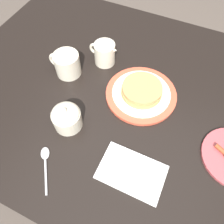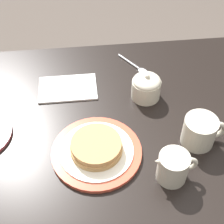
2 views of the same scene
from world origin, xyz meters
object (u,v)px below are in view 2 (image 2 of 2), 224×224
object	(u,v)px
coffee_mug	(201,131)
sugar_bowl	(146,87)
napkin	(68,88)
pancake_plate	(96,150)
creamer_pitcher	(173,167)
spoon	(138,68)

from	to	relation	value
coffee_mug	sugar_bowl	world-z (taller)	sugar_bowl
coffee_mug	napkin	world-z (taller)	coffee_mug
pancake_plate	sugar_bowl	bearing A→B (deg)	50.26
coffee_mug	sugar_bowl	bearing A→B (deg)	120.88
creamer_pitcher	napkin	size ratio (longest dim) A/B	0.63
pancake_plate	coffee_mug	size ratio (longest dim) A/B	2.01
coffee_mug	pancake_plate	bearing A→B (deg)	-177.62
napkin	coffee_mug	bearing A→B (deg)	-35.31
napkin	spoon	world-z (taller)	spoon
sugar_bowl	pancake_plate	bearing A→B (deg)	-129.74
sugar_bowl	napkin	bearing A→B (deg)	165.93
coffee_mug	creamer_pitcher	bearing A→B (deg)	-134.05
creamer_pitcher	spoon	distance (m)	0.45
pancake_plate	napkin	bearing A→B (deg)	105.30
sugar_bowl	spoon	xyz separation A→B (m)	(-0.00, 0.14, -0.04)
pancake_plate	sugar_bowl	xyz separation A→B (m)	(0.17, 0.21, 0.03)
pancake_plate	spoon	xyz separation A→B (m)	(0.17, 0.35, -0.01)
spoon	creamer_pitcher	bearing A→B (deg)	-87.86
coffee_mug	spoon	world-z (taller)	coffee_mug
creamer_pitcher	napkin	distance (m)	0.45
coffee_mug	napkin	xyz separation A→B (m)	(-0.37, 0.26, -0.04)
sugar_bowl	coffee_mug	bearing A→B (deg)	-59.12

